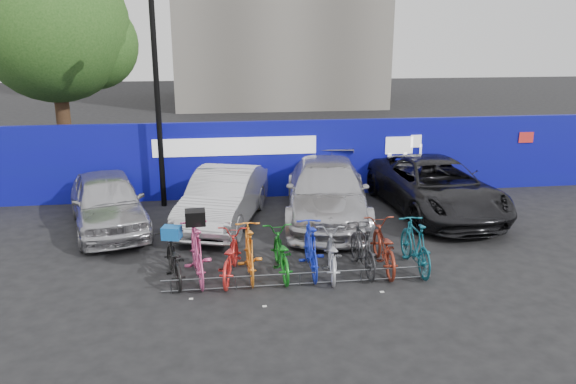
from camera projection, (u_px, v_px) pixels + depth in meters
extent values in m
plane|color=black|center=(295.00, 274.00, 12.12)|extent=(100.00, 100.00, 0.00)
cube|color=#0C0B9A|center=(268.00, 159.00, 17.50)|extent=(22.00, 0.15, 2.40)
cube|color=white|center=(235.00, 146.00, 17.16)|extent=(5.00, 0.02, 0.55)
cube|color=white|center=(399.00, 145.00, 17.85)|extent=(1.20, 0.02, 0.90)
cube|color=red|center=(526.00, 137.00, 18.35)|extent=(0.50, 0.02, 0.35)
cylinder|color=#382314|center=(64.00, 119.00, 20.20)|extent=(0.50, 0.50, 4.00)
sphere|color=#1E4716|center=(53.00, 26.00, 19.32)|extent=(5.20, 5.20, 5.20)
sphere|color=#1E4716|center=(93.00, 44.00, 19.92)|extent=(3.20, 3.20, 3.20)
cylinder|color=black|center=(158.00, 106.00, 16.03)|extent=(0.16, 0.16, 6.00)
cylinder|color=#595B60|center=(300.00, 273.00, 11.47)|extent=(5.60, 0.03, 0.03)
cylinder|color=#595B60|center=(300.00, 284.00, 11.54)|extent=(5.60, 0.03, 0.03)
cylinder|color=#595B60|center=(171.00, 287.00, 11.18)|extent=(0.03, 0.03, 0.28)
cylinder|color=#595B60|center=(236.00, 283.00, 11.35)|extent=(0.03, 0.03, 0.28)
cylinder|color=#595B60|center=(300.00, 280.00, 11.51)|extent=(0.03, 0.03, 0.28)
cylinder|color=#595B60|center=(361.00, 276.00, 11.68)|extent=(0.03, 0.03, 0.28)
cylinder|color=#595B60|center=(421.00, 273.00, 11.84)|extent=(0.03, 0.03, 0.28)
imported|color=#B0B0B5|center=(107.00, 201.00, 14.71)|extent=(2.87, 4.70, 1.49)
imported|color=#B7B7BC|center=(224.00, 198.00, 15.09)|extent=(2.78, 4.72, 1.47)
imported|color=#B4B3B9|center=(327.00, 191.00, 15.49)|extent=(3.06, 5.73, 1.58)
imported|color=black|center=(435.00, 187.00, 16.02)|extent=(2.82, 5.67, 1.54)
imported|color=black|center=(173.00, 260.00, 11.70)|extent=(0.95, 1.85, 0.93)
imported|color=#E3508F|center=(197.00, 252.00, 11.74)|extent=(0.83, 2.07, 1.21)
imported|color=red|center=(230.00, 256.00, 11.81)|extent=(0.95, 1.92, 0.96)
imported|color=orange|center=(249.00, 251.00, 11.89)|extent=(0.55, 1.88, 1.12)
imported|color=#127219|center=(281.00, 253.00, 11.98)|extent=(0.71, 1.86, 0.97)
imported|color=#172BC4|center=(311.00, 248.00, 12.05)|extent=(0.59, 1.89, 1.13)
imported|color=#ABADB3|center=(331.00, 254.00, 11.97)|extent=(0.87, 1.85, 0.94)
imported|color=#29292B|center=(363.00, 248.00, 12.13)|extent=(0.57, 1.80, 1.07)
imported|color=maroon|center=(383.00, 246.00, 12.26)|extent=(0.81, 2.01, 1.03)
imported|color=#115567|center=(415.00, 245.00, 12.22)|extent=(0.54, 1.88, 1.13)
cube|color=#1258AE|center=(172.00, 233.00, 11.54)|extent=(0.43, 0.37, 0.27)
cube|color=black|center=(195.00, 217.00, 11.53)|extent=(0.43, 0.39, 0.30)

